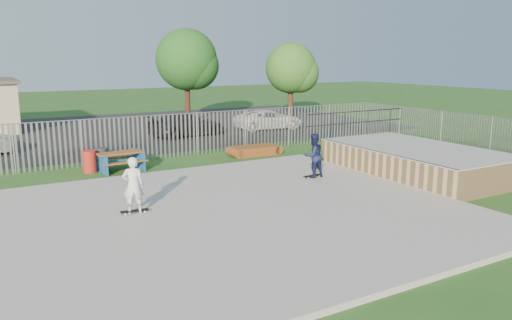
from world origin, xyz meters
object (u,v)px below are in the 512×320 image
picnic_table (121,161)px  skater_white (133,185)px  tree_right (291,68)px  skater_navy (313,156)px  trash_bin_red (90,162)px  tree_mid (187,60)px  funbox (254,151)px  car_white (269,120)px  trash_bin_grey (102,159)px  car_dark (187,125)px

picnic_table → skater_white: (-1.30, -6.31, 0.58)m
tree_right → skater_navy: size_ratio=3.38×
trash_bin_red → tree_mid: size_ratio=0.14×
funbox → car_white: size_ratio=0.49×
picnic_table → tree_right: bearing=30.6°
tree_right → skater_white: size_ratio=3.38×
trash_bin_grey → car_dark: bearing=44.8°
skater_navy → car_dark: bearing=-93.8°
trash_bin_grey → tree_mid: bearing=53.8°
funbox → trash_bin_grey: trash_bin_grey is taller
funbox → trash_bin_grey: bearing=177.5°
skater_navy → picnic_table: bearing=-46.8°
trash_bin_red → car_white: bearing=28.3°
trash_bin_red → car_dark: car_dark is taller
picnic_table → tree_mid: tree_mid is taller
tree_mid → skater_navy: size_ratio=3.93×
tree_right → skater_navy: bearing=-121.1°
car_dark → skater_navy: (0.02, -12.31, 0.29)m
funbox → tree_mid: (1.73, 12.42, 4.15)m
funbox → trash_bin_red: trash_bin_red is taller
trash_bin_red → skater_navy: size_ratio=0.54×
car_white → skater_white: bearing=142.6°
funbox → skater_navy: (-0.62, -5.49, 0.76)m
trash_bin_grey → car_dark: car_dark is taller
trash_bin_red → tree_right: 19.43m
trash_bin_grey → car_dark: size_ratio=0.19×
skater_navy → skater_white: same height
picnic_table → car_white: bearing=28.2°
trash_bin_red → car_white: size_ratio=0.20×
car_dark → tree_right: 10.46m
funbox → car_dark: (-0.64, 6.82, 0.48)m
trash_bin_grey → skater_navy: (6.35, -6.02, 0.53)m
trash_bin_red → car_dark: 9.60m
trash_bin_red → trash_bin_grey: trash_bin_red is taller
tree_mid → car_dark: bearing=-112.9°
trash_bin_grey → skater_navy: bearing=-43.5°
picnic_table → skater_navy: skater_navy is taller
trash_bin_grey → funbox: bearing=-4.4°
skater_white → tree_right: bearing=-119.3°
trash_bin_red → tree_mid: (9.27, 12.27, 3.91)m
trash_bin_red → skater_white: 6.62m
car_dark → tree_right: bearing=-78.4°
car_dark → funbox: bearing=177.5°
tree_right → trash_bin_grey: bearing=-148.6°
car_white → skater_white: skater_white is taller
car_white → trash_bin_grey: bearing=124.1°
car_dark → skater_navy: skater_navy is taller
picnic_table → car_white: size_ratio=0.43×
car_dark → picnic_table: bearing=132.7°
trash_bin_red → funbox: bearing=-1.1°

